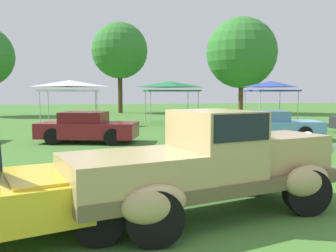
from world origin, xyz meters
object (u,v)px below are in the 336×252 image
object	(u,v)px
show_car_burgundy	(87,128)
canopy_tent_left_field	(70,85)
show_car_skyblue	(265,126)
feature_pickup_truck	(210,162)
canopy_tent_right_field	(271,86)
canopy_tent_center_field	(170,86)

from	to	relation	value
show_car_burgundy	canopy_tent_left_field	size ratio (longest dim) A/B	1.25
canopy_tent_left_field	show_car_burgundy	bearing A→B (deg)	-80.19
show_car_burgundy	show_car_skyblue	distance (m)	7.36
canopy_tent_left_field	show_car_skyblue	bearing A→B (deg)	-42.46
feature_pickup_truck	canopy_tent_right_field	bearing A→B (deg)	62.39
feature_pickup_truck	show_car_skyblue	distance (m)	10.26
feature_pickup_truck	canopy_tent_left_field	bearing A→B (deg)	102.35
feature_pickup_truck	canopy_tent_right_field	world-z (taller)	canopy_tent_right_field
show_car_burgundy	canopy_tent_right_field	bearing A→B (deg)	32.86
show_car_skyblue	feature_pickup_truck	bearing A→B (deg)	-118.88
canopy_tent_center_field	canopy_tent_right_field	world-z (taller)	same
show_car_skyblue	canopy_tent_left_field	world-z (taller)	canopy_tent_left_field
canopy_tent_left_field	canopy_tent_right_field	xyz separation A→B (m)	(12.32, -0.42, -0.00)
show_car_skyblue	canopy_tent_left_field	size ratio (longest dim) A/B	1.40
canopy_tent_center_field	feature_pickup_truck	bearing A→B (deg)	-97.79
show_car_burgundy	canopy_tent_left_field	world-z (taller)	canopy_tent_left_field
feature_pickup_truck	show_car_skyblue	world-z (taller)	feature_pickup_truck
show_car_skyblue	canopy_tent_right_field	size ratio (longest dim) A/B	1.70
canopy_tent_right_field	show_car_burgundy	bearing A→B (deg)	-147.14
feature_pickup_truck	show_car_burgundy	distance (m)	9.67
show_car_skyblue	canopy_tent_right_field	bearing A→B (deg)	63.95
canopy_tent_left_field	canopy_tent_center_field	bearing A→B (deg)	10.16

